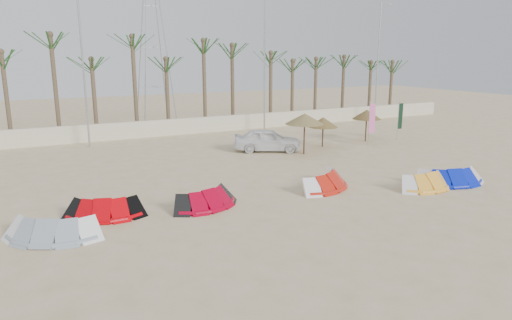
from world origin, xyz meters
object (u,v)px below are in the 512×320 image
kite_grey (51,226)px  kite_orange (422,179)px  car (268,140)px  kite_red_mid (204,197)px  kite_blue (445,175)px  parasol_mid (323,122)px  kite_red_right (322,179)px  parasol_right (367,114)px  kite_red_left (103,206)px  parasol_left (305,119)px

kite_grey → kite_orange: same height
car → kite_orange: bearing=-139.0°
kite_red_mid → kite_blue: same height
parasol_mid → car: 4.30m
kite_red_right → parasol_right: (9.97, 8.47, 1.61)m
kite_red_left → parasol_left: size_ratio=1.29×
parasol_mid → car: parasol_mid is taller
kite_red_left → kite_red_mid: (4.08, -0.72, -0.00)m
kite_blue → parasol_left: bearing=106.5°
car → kite_red_left: bearing=151.6°
kite_red_left → car: car is taller
kite_grey → parasol_right: (22.23, 9.20, 1.61)m
parasol_left → car: size_ratio=0.60×
car → parasol_right: bearing=-64.1°
kite_red_left → kite_blue: same height
kite_red_right → car: (1.74, 8.72, 0.35)m
kite_red_left → car: 14.43m
parasol_right → car: bearing=178.2°
kite_orange → parasol_right: size_ratio=1.34×
kite_grey → car: 16.89m
kite_grey → parasol_right: bearing=22.5°
parasol_right → kite_blue: bearing=-110.1°
kite_red_right → kite_grey: bearing=-176.6°
kite_red_left → kite_red_right: size_ratio=0.89×
kite_blue → parasol_mid: (-0.16, 10.45, 1.33)m
kite_orange → parasol_mid: (1.54, 10.55, 1.33)m
kite_red_mid → kite_blue: size_ratio=0.87×
kite_grey → parasol_mid: 20.28m
parasol_left → kite_grey: bearing=-154.3°
parasol_left → parasol_right: (6.58, 1.67, -0.30)m
kite_grey → car: (13.99, 9.46, 0.35)m
kite_blue → parasol_mid: 10.54m
kite_red_left → car: (11.98, 8.04, 0.35)m
kite_blue → parasol_mid: size_ratio=1.85×
kite_grey → kite_blue: (18.31, -1.48, 0.00)m
kite_red_mid → parasol_mid: parasol_mid is taller
kite_orange → parasol_right: parasol_right is taller
kite_red_right → parasol_mid: size_ratio=1.84×
kite_red_left → kite_blue: (16.30, -2.89, 0.00)m
kite_red_left → parasol_mid: bearing=25.1°
kite_orange → parasol_mid: size_ratio=1.52×
kite_grey → kite_orange: 16.68m
parasol_left → kite_orange: bearing=-84.0°
kite_grey → parasol_mid: size_ratio=1.84×
parasol_mid → kite_orange: bearing=-98.3°
kite_red_right → kite_red_mid: bearing=-179.6°
car → kite_red_mid: bearing=165.6°
kite_red_mid → parasol_mid: bearing=34.5°
kite_grey → kite_red_right: 12.28m
parasol_left → parasol_mid: bearing=30.1°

